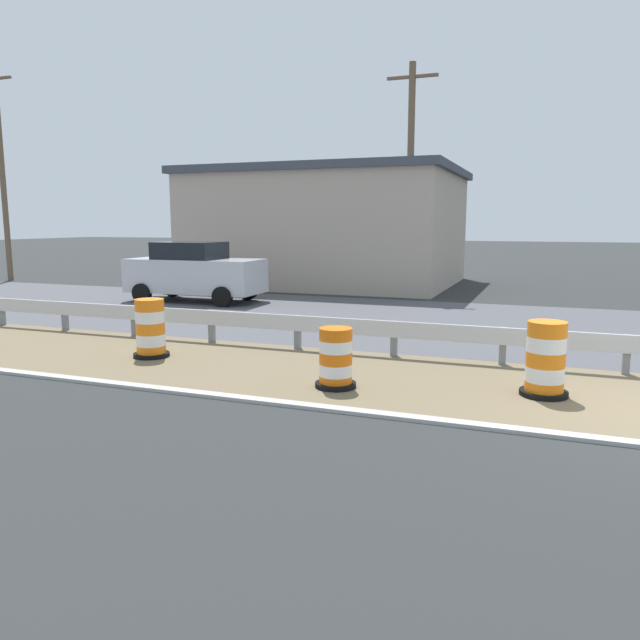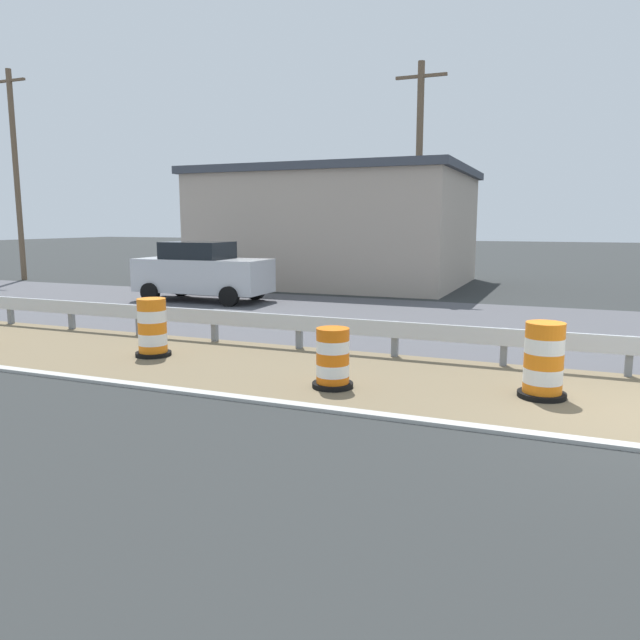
# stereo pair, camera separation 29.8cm
# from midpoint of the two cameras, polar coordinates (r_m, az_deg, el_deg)

# --- Properties ---
(far_lane_asphalt) EXTENTS (8.47, 120.00, 0.00)m
(far_lane_asphalt) POSITION_cam_midpoint_polar(r_m,az_deg,el_deg) (16.15, 25.91, -1.09)
(far_lane_asphalt) COLOR #4C4C51
(far_lane_asphalt) RESTS_ON ground
(guardrail_median) EXTENTS (0.18, 49.55, 0.71)m
(guardrail_median) POSITION_cam_midpoint_polar(r_m,az_deg,el_deg) (11.75, 11.06, -1.31)
(guardrail_median) COLOR silver
(guardrail_median) RESTS_ON ground
(traffic_barrel_nearest) EXTENTS (0.72, 0.72, 1.15)m
(traffic_barrel_nearest) POSITION_cam_midpoint_polar(r_m,az_deg,el_deg) (9.78, 19.55, -3.76)
(traffic_barrel_nearest) COLOR orange
(traffic_barrel_nearest) RESTS_ON ground
(traffic_barrel_close) EXTENTS (0.66, 0.66, 0.96)m
(traffic_barrel_close) POSITION_cam_midpoint_polar(r_m,az_deg,el_deg) (9.71, 0.60, -3.86)
(traffic_barrel_close) COLOR orange
(traffic_barrel_close) RESTS_ON ground
(traffic_barrel_mid) EXTENTS (0.70, 0.70, 1.14)m
(traffic_barrel_mid) POSITION_cam_midpoint_polar(r_m,az_deg,el_deg) (12.37, -16.27, -0.98)
(traffic_barrel_mid) COLOR orange
(traffic_barrel_mid) RESTS_ON ground
(car_trailing_near_lane) EXTENTS (2.12, 4.54, 1.98)m
(car_trailing_near_lane) POSITION_cam_midpoint_polar(r_m,az_deg,el_deg) (20.71, -12.09, 4.44)
(car_trailing_near_lane) COLOR silver
(car_trailing_near_lane) RESTS_ON ground
(roadside_shop_near) EXTENTS (8.60, 10.85, 4.80)m
(roadside_shop_near) POSITION_cam_midpoint_polar(r_m,az_deg,el_deg) (26.46, 0.57, 8.71)
(roadside_shop_near) COLOR #AD9E8E
(roadside_shop_near) RESTS_ON ground
(utility_pole_near) EXTENTS (0.24, 1.80, 8.11)m
(utility_pole_near) POSITION_cam_midpoint_polar(r_m,az_deg,el_deg) (22.46, 8.06, 13.14)
(utility_pole_near) COLOR brown
(utility_pole_near) RESTS_ON ground
(utility_pole_mid) EXTENTS (0.24, 1.80, 9.23)m
(utility_pole_mid) POSITION_cam_midpoint_polar(r_m,az_deg,el_deg) (31.03, -27.88, 12.11)
(utility_pole_mid) COLOR brown
(utility_pole_mid) RESTS_ON ground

